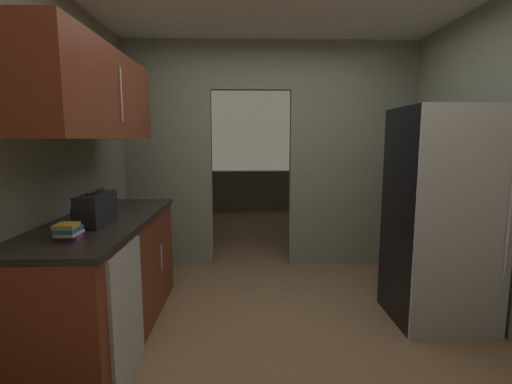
# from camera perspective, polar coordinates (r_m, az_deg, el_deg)

# --- Properties ---
(ground) EXTENTS (20.00, 20.00, 0.00)m
(ground) POSITION_cam_1_polar(r_m,az_deg,el_deg) (3.00, 4.41, -21.43)
(ground) COLOR brown
(kitchen_partition) EXTENTS (3.33, 0.12, 2.58)m
(kitchen_partition) POSITION_cam_1_polar(r_m,az_deg,el_deg) (4.36, 3.00, 6.53)
(kitchen_partition) COLOR gray
(kitchen_partition) RESTS_ON ground
(adjoining_room_shell) EXTENTS (3.33, 3.54, 2.58)m
(adjoining_room_shell) POSITION_cam_1_polar(r_m,az_deg,el_deg) (6.66, 0.86, 6.38)
(adjoining_room_shell) COLOR gray
(adjoining_room_shell) RESTS_ON ground
(kitchen_flank_left) EXTENTS (0.10, 4.24, 2.58)m
(kitchen_flank_left) POSITION_cam_1_polar(r_m,az_deg,el_deg) (2.65, -34.31, 2.63)
(kitchen_flank_left) COLOR gray
(kitchen_flank_left) RESTS_ON ground
(refrigerator) EXTENTS (0.72, 0.71, 1.73)m
(refrigerator) POSITION_cam_1_polar(r_m,az_deg,el_deg) (3.32, 26.53, -3.44)
(refrigerator) COLOR black
(refrigerator) RESTS_ON ground
(lower_cabinet_run) EXTENTS (0.66, 1.85, 0.90)m
(lower_cabinet_run) POSITION_cam_1_polar(r_m,az_deg,el_deg) (3.06, -22.07, -12.14)
(lower_cabinet_run) COLOR maroon
(lower_cabinet_run) RESTS_ON ground
(dishwasher) EXTENTS (0.02, 0.56, 0.84)m
(dishwasher) POSITION_cam_1_polar(r_m,az_deg,el_deg) (2.51, -19.13, -17.21)
(dishwasher) COLOR #B7BABC
(dishwasher) RESTS_ON ground
(upper_cabinet_counterside) EXTENTS (0.36, 1.67, 0.61)m
(upper_cabinet_counterside) POSITION_cam_1_polar(r_m,az_deg,el_deg) (2.90, -23.48, 13.54)
(upper_cabinet_counterside) COLOR maroon
(boombox) EXTENTS (0.16, 0.40, 0.24)m
(boombox) POSITION_cam_1_polar(r_m,az_deg,el_deg) (2.75, -23.37, -2.40)
(boombox) COLOR black
(boombox) RESTS_ON lower_cabinet_run
(book_stack) EXTENTS (0.14, 0.16, 0.09)m
(book_stack) POSITION_cam_1_polar(r_m,az_deg,el_deg) (2.42, -26.81, -5.40)
(book_stack) COLOR #8C3893
(book_stack) RESTS_ON lower_cabinet_run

